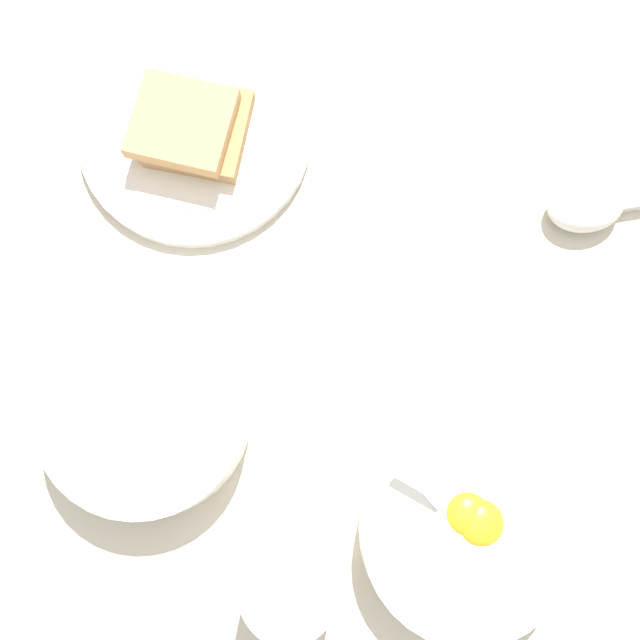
{
  "coord_description": "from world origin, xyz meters",
  "views": [
    {
      "loc": [
        0.03,
        0.04,
        0.68
      ],
      "look_at": [
        -0.09,
        0.01,
        0.02
      ],
      "focal_mm": 42.0,
      "sensor_mm": 36.0,
      "label": 1
    }
  ],
  "objects_px": {
    "soup_spoon": "(596,204)",
    "congee_bowl": "(145,413)",
    "egg_bowl": "(463,533)",
    "drinking_cup": "(291,585)",
    "toast_sandwich": "(191,126)",
    "toast_plate": "(195,134)"
  },
  "relations": [
    {
      "from": "congee_bowl",
      "to": "drinking_cup",
      "type": "relative_size",
      "value": 1.94
    },
    {
      "from": "egg_bowl",
      "to": "toast_plate",
      "type": "relative_size",
      "value": 0.77
    },
    {
      "from": "egg_bowl",
      "to": "toast_sandwich",
      "type": "distance_m",
      "value": 0.44
    },
    {
      "from": "egg_bowl",
      "to": "congee_bowl",
      "type": "bearing_deg",
      "value": -97.31
    },
    {
      "from": "toast_plate",
      "to": "toast_sandwich",
      "type": "relative_size",
      "value": 2.19
    },
    {
      "from": "toast_plate",
      "to": "soup_spoon",
      "type": "xyz_separation_m",
      "value": [
        -0.01,
        0.38,
        0.01
      ]
    },
    {
      "from": "congee_bowl",
      "to": "drinking_cup",
      "type": "xyz_separation_m",
      "value": [
        0.11,
        0.16,
        0.02
      ]
    },
    {
      "from": "soup_spoon",
      "to": "drinking_cup",
      "type": "distance_m",
      "value": 0.44
    },
    {
      "from": "toast_plate",
      "to": "toast_sandwich",
      "type": "height_order",
      "value": "toast_sandwich"
    },
    {
      "from": "congee_bowl",
      "to": "soup_spoon",
      "type": "bearing_deg",
      "value": 128.55
    },
    {
      "from": "egg_bowl",
      "to": "drinking_cup",
      "type": "bearing_deg",
      "value": -62.05
    },
    {
      "from": "egg_bowl",
      "to": "soup_spoon",
      "type": "bearing_deg",
      "value": 168.24
    },
    {
      "from": "egg_bowl",
      "to": "toast_sandwich",
      "type": "height_order",
      "value": "egg_bowl"
    },
    {
      "from": "egg_bowl",
      "to": "drinking_cup",
      "type": "height_order",
      "value": "drinking_cup"
    },
    {
      "from": "toast_plate",
      "to": "toast_sandwich",
      "type": "distance_m",
      "value": 0.02
    },
    {
      "from": "egg_bowl",
      "to": "drinking_cup",
      "type": "relative_size",
      "value": 1.86
    },
    {
      "from": "toast_sandwich",
      "to": "egg_bowl",
      "type": "bearing_deg",
      "value": 46.45
    },
    {
      "from": "soup_spoon",
      "to": "congee_bowl",
      "type": "relative_size",
      "value": 0.83
    },
    {
      "from": "toast_sandwich",
      "to": "congee_bowl",
      "type": "relative_size",
      "value": 0.57
    },
    {
      "from": "drinking_cup",
      "to": "egg_bowl",
      "type": "bearing_deg",
      "value": 117.95
    },
    {
      "from": "egg_bowl",
      "to": "toast_sandwich",
      "type": "bearing_deg",
      "value": -133.55
    },
    {
      "from": "egg_bowl",
      "to": "soup_spoon",
      "type": "xyz_separation_m",
      "value": [
        -0.32,
        0.07,
        -0.01
      ]
    }
  ]
}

